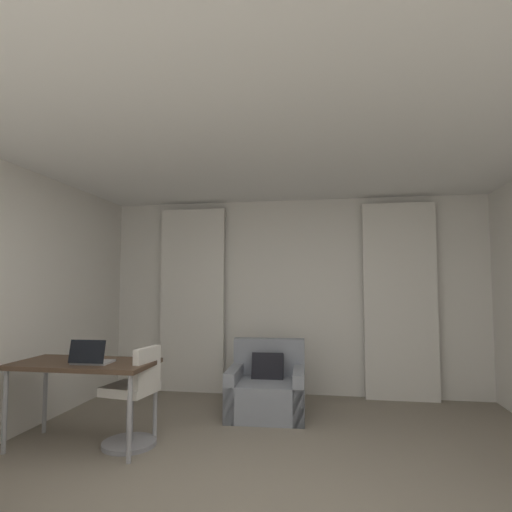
# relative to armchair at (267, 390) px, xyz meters

# --- Properties ---
(wall_window) EXTENTS (5.12, 0.06, 2.60)m
(wall_window) POSITION_rel_armchair_xyz_m (0.22, 0.95, 1.04)
(wall_window) COLOR silver
(wall_window) RESTS_ON ground
(ceiling) EXTENTS (5.12, 6.12, 0.06)m
(ceiling) POSITION_rel_armchair_xyz_m (0.22, -2.08, 2.37)
(ceiling) COLOR white
(ceiling) RESTS_ON wall_left
(curtain_left_panel) EXTENTS (0.90, 0.06, 2.50)m
(curtain_left_panel) POSITION_rel_armchair_xyz_m (-1.15, 0.82, 0.99)
(curtain_left_panel) COLOR silver
(curtain_left_panel) RESTS_ON ground
(curtain_right_panel) EXTENTS (0.90, 0.06, 2.50)m
(curtain_right_panel) POSITION_rel_armchair_xyz_m (1.60, 0.82, 0.99)
(curtain_right_panel) COLOR silver
(curtain_right_panel) RESTS_ON ground
(armchair) EXTENTS (0.87, 0.82, 0.80)m
(armchair) POSITION_rel_armchair_xyz_m (0.00, 0.00, 0.00)
(armchair) COLOR gray
(armchair) RESTS_ON ground
(desk) EXTENTS (1.25, 0.62, 0.75)m
(desk) POSITION_rel_armchair_xyz_m (-1.51, -1.19, 0.42)
(desk) COLOR #4C3828
(desk) RESTS_ON ground
(desk_chair) EXTENTS (0.48, 0.48, 0.88)m
(desk_chair) POSITION_rel_armchair_xyz_m (-1.06, -1.11, 0.13)
(desk_chair) COLOR gray
(desk_chair) RESTS_ON ground
(laptop) EXTENTS (0.33, 0.26, 0.22)m
(laptop) POSITION_rel_armchair_xyz_m (-1.39, -1.28, 0.53)
(laptop) COLOR #ADADB2
(laptop) RESTS_ON desk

